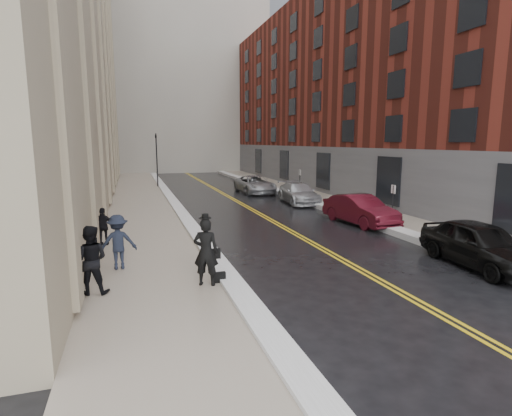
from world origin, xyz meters
TOP-DOWN VIEW (x-y plane):
  - ground at (0.00, 0.00)m, footprint 160.00×160.00m
  - sidewalk_left at (-4.50, 16.00)m, footprint 4.00×64.00m
  - sidewalk_right at (9.00, 16.00)m, footprint 3.00×64.00m
  - lane_stripe_a at (2.38, 16.00)m, footprint 0.12×64.00m
  - lane_stripe_b at (2.62, 16.00)m, footprint 0.12×64.00m
  - snow_ridge_left at (-2.20, 16.00)m, footprint 0.70×60.80m
  - snow_ridge_right at (7.15, 16.00)m, footprint 0.85×60.80m
  - building_right at (17.50, 23.00)m, footprint 14.00×50.00m
  - tower_far_right at (14.00, 66.00)m, footprint 22.00×18.00m
  - traffic_signal at (-2.60, 30.00)m, footprint 0.18×0.15m
  - parking_sign_near at (7.90, 8.00)m, footprint 0.06×0.35m
  - parking_sign_far at (7.90, 20.00)m, footprint 0.06×0.35m
  - car_black at (6.74, 1.36)m, footprint 2.39×5.01m
  - car_maroon at (6.72, 9.17)m, footprint 2.19×4.98m
  - car_silver_near at (6.54, 17.08)m, footprint 2.51×5.27m
  - car_silver_far at (5.20, 23.49)m, footprint 2.68×5.51m
  - pedestrian_main at (-2.97, 2.04)m, footprint 0.88×0.74m
  - pedestrian_a at (-6.20, 2.34)m, footprint 1.09×0.93m
  - pedestrian_b at (-5.53, 4.48)m, footprint 1.24×0.75m
  - pedestrian_c at (-6.20, 7.99)m, footprint 0.97×0.51m

SIDE VIEW (x-z plane):
  - ground at x=0.00m, z-range 0.00..0.00m
  - lane_stripe_a at x=2.38m, z-range 0.00..0.01m
  - lane_stripe_b at x=2.62m, z-range 0.00..0.01m
  - sidewalk_left at x=-4.50m, z-range 0.00..0.15m
  - sidewalk_right at x=9.00m, z-range 0.00..0.15m
  - snow_ridge_left at x=-2.20m, z-range 0.00..0.26m
  - snow_ridge_right at x=7.15m, z-range 0.00..0.30m
  - car_silver_near at x=6.54m, z-range 0.00..1.48m
  - car_silver_far at x=5.20m, z-range 0.00..1.51m
  - car_maroon at x=6.72m, z-range 0.00..1.59m
  - car_black at x=6.74m, z-range 0.00..1.65m
  - pedestrian_c at x=-6.20m, z-range 0.15..1.73m
  - pedestrian_b at x=-5.53m, z-range 0.15..2.01m
  - pedestrian_a at x=-6.20m, z-range 0.15..2.12m
  - pedestrian_main at x=-2.97m, z-range 0.15..2.20m
  - parking_sign_near at x=7.90m, z-range 0.24..2.47m
  - parking_sign_far at x=7.90m, z-range 0.24..2.47m
  - traffic_signal at x=-2.60m, z-range 0.48..5.68m
  - building_right at x=17.50m, z-range 0.00..18.00m
  - tower_far_right at x=14.00m, z-range 0.00..44.00m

